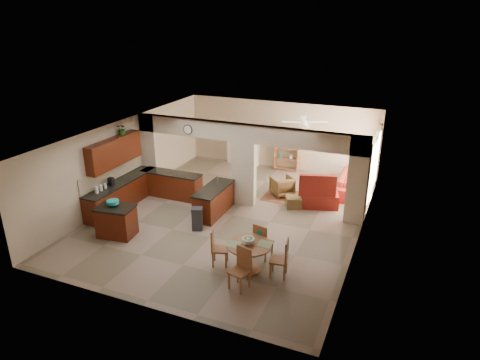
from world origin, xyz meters
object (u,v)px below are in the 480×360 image
at_px(sofa, 353,184).
at_px(kitchen_island, 116,221).
at_px(dining_table, 249,253).
at_px(armchair, 282,186).

bearing_deg(sofa, kitchen_island, 132.55).
xyz_separation_m(dining_table, sofa, (1.61, 6.22, -0.17)).
relative_size(sofa, armchair, 3.22).
bearing_deg(sofa, armchair, 114.80).
height_order(kitchen_island, armchair, kitchen_island).
relative_size(kitchen_island, dining_table, 1.02).
bearing_deg(kitchen_island, armchair, 44.89).
relative_size(kitchen_island, armchair, 1.57).
xyz_separation_m(kitchen_island, sofa, (5.87, 5.98, -0.12)).
distance_m(kitchen_island, sofa, 8.38).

